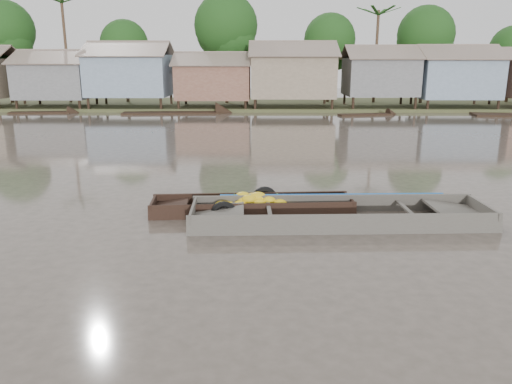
{
  "coord_description": "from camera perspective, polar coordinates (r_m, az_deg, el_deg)",
  "views": [
    {
      "loc": [
        -0.03,
        -11.48,
        3.98
      ],
      "look_at": [
        -0.14,
        0.41,
        0.8
      ],
      "focal_mm": 35.0,
      "sensor_mm": 36.0,
      "label": 1
    }
  ],
  "objects": [
    {
      "name": "banana_boat",
      "position": [
        13.43,
        -0.72,
        -1.63
      ],
      "size": [
        5.48,
        1.69,
        0.77
      ],
      "rotation": [
        0.0,
        0.0,
        0.07
      ],
      "color": "black",
      "rests_on": "ground"
    },
    {
      "name": "riverbank",
      "position": [
        43.46,
        4.69,
        13.72
      ],
      "size": [
        120.0,
        12.47,
        10.22
      ],
      "color": "#384723",
      "rests_on": "ground"
    },
    {
      "name": "viewer_boat",
      "position": [
        12.78,
        9.43,
        -3.1
      ],
      "size": [
        7.52,
        2.23,
        0.6
      ],
      "rotation": [
        0.0,
        0.0,
        0.04
      ],
      "color": "#48433C",
      "rests_on": "ground"
    },
    {
      "name": "ground",
      "position": [
        12.15,
        0.65,
        -4.15
      ],
      "size": [
        120.0,
        120.0,
        0.0
      ],
      "primitive_type": "plane",
      "color": "#463E35",
      "rests_on": "ground"
    },
    {
      "name": "distant_boats",
      "position": [
        36.88,
        14.96,
        8.19
      ],
      "size": [
        46.14,
        14.59,
        0.35
      ],
      "color": "black",
      "rests_on": "ground"
    }
  ]
}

